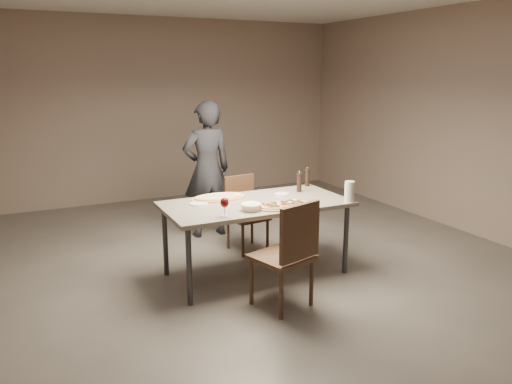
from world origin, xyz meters
name	(u,v)px	position (x,y,z in m)	size (l,w,h in m)	color
room	(256,136)	(0.00, 0.00, 1.40)	(7.00, 7.00, 7.00)	#5A554E
dining_table	(256,208)	(0.00, 0.00, 0.69)	(1.80, 0.90, 0.75)	slate
zucchini_pizza	(284,205)	(0.16, -0.28, 0.77)	(0.54, 0.30, 0.05)	tan
ham_pizza	(219,197)	(-0.28, 0.28, 0.77)	(0.56, 0.31, 0.04)	tan
bread_basket	(251,206)	(-0.18, -0.26, 0.79)	(0.19, 0.19, 0.07)	beige
oil_dish	(282,194)	(0.36, 0.14, 0.76)	(0.15, 0.15, 0.02)	white
pepper_mill_left	(299,182)	(0.60, 0.18, 0.86)	(0.06, 0.06, 0.22)	black
pepper_mill_right	(307,177)	(0.82, 0.38, 0.85)	(0.05, 0.05, 0.21)	black
carafe	(349,191)	(0.83, -0.38, 0.85)	(0.10, 0.10, 0.20)	silver
wine_glass	(225,203)	(-0.46, -0.33, 0.87)	(0.08, 0.08, 0.17)	silver
side_plate	(199,204)	(-0.53, 0.17, 0.76)	(0.17, 0.17, 0.01)	white
chair_near	(289,250)	(-0.08, -0.80, 0.53)	(0.56, 0.56, 0.95)	#402A1B
chair_far	(244,209)	(0.21, 0.74, 0.47)	(0.44, 0.44, 0.84)	#402A1B
diner	(207,170)	(0.01, 1.38, 0.83)	(0.61, 0.40, 1.66)	black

